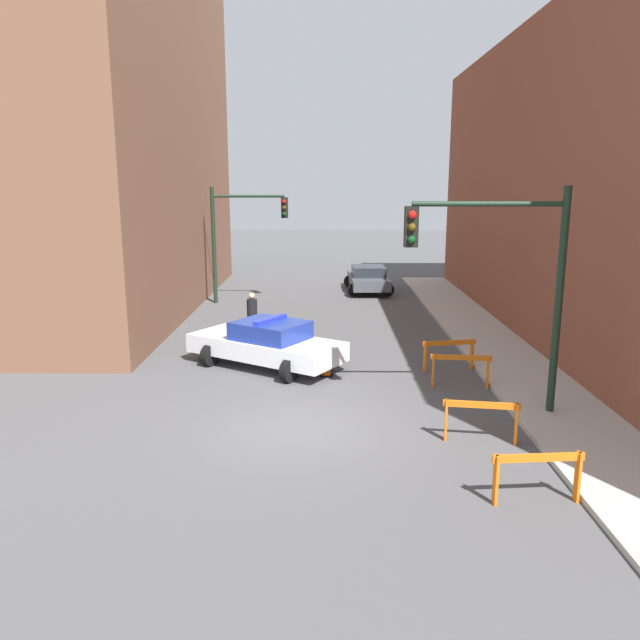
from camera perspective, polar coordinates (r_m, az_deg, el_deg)
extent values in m
plane|color=#4C4C4F|center=(14.23, -1.96, -9.75)|extent=(120.00, 120.00, 0.00)
cube|color=#B2ADA3|center=(15.27, 22.28, -8.90)|extent=(2.40, 44.00, 0.12)
cube|color=brown|center=(30.62, -26.14, 23.39)|extent=(14.00, 20.00, 23.64)
cylinder|color=black|center=(15.16, 20.97, 1.53)|extent=(0.18, 0.18, 5.20)
cylinder|color=black|center=(14.42, 15.22, 10.21)|extent=(3.40, 0.12, 0.12)
cube|color=black|center=(14.11, 8.34, 8.43)|extent=(0.30, 0.22, 0.90)
sphere|color=red|center=(13.95, 8.46, 9.50)|extent=(0.18, 0.18, 0.18)
sphere|color=#4C3D0C|center=(13.96, 8.42, 8.39)|extent=(0.18, 0.18, 0.18)
sphere|color=#0C4219|center=(13.99, 8.39, 7.29)|extent=(0.18, 0.18, 0.18)
cylinder|color=black|center=(28.61, -9.68, 6.68)|extent=(0.18, 0.18, 5.20)
cylinder|color=black|center=(28.25, -6.58, 11.18)|extent=(3.20, 0.12, 0.12)
cube|color=black|center=(28.12, -3.27, 10.21)|extent=(0.30, 0.22, 0.90)
sphere|color=red|center=(27.96, -3.29, 10.76)|extent=(0.18, 0.18, 0.18)
sphere|color=#4C3D0C|center=(27.97, -3.29, 10.20)|extent=(0.18, 0.18, 0.18)
sphere|color=#0C4219|center=(27.98, -3.28, 9.65)|extent=(0.18, 0.18, 0.18)
cube|color=white|center=(18.60, -4.98, -2.47)|extent=(4.96, 4.08, 0.55)
cube|color=navy|center=(18.36, -4.55, -0.94)|extent=(2.54, 2.43, 0.52)
cylinder|color=black|center=(18.97, -10.04, -3.19)|extent=(0.54, 0.67, 0.66)
cylinder|color=black|center=(20.20, -6.76, -2.12)|extent=(0.54, 0.67, 0.66)
cylinder|color=black|center=(17.18, -2.86, -4.65)|extent=(0.54, 0.67, 0.66)
cylinder|color=black|center=(18.53, 0.22, -3.36)|extent=(0.54, 0.67, 0.66)
cube|color=#2633BF|center=(18.29, -4.57, 0.03)|extent=(0.91, 1.27, 0.12)
cube|color=#474C51|center=(31.61, 4.41, 3.64)|extent=(1.94, 4.36, 0.52)
cube|color=#232833|center=(31.37, 4.46, 4.50)|extent=(1.64, 1.86, 0.48)
cylinder|color=black|center=(32.89, 2.73, 3.55)|extent=(0.63, 0.24, 0.62)
cylinder|color=black|center=(33.05, 5.60, 3.55)|extent=(0.63, 0.24, 0.62)
cylinder|color=black|center=(30.27, 3.10, 2.77)|extent=(0.63, 0.24, 0.62)
cylinder|color=black|center=(30.44, 6.21, 2.77)|extent=(0.63, 0.24, 0.62)
cylinder|color=black|center=(21.90, -6.19, -0.75)|extent=(0.35, 0.35, 0.82)
cylinder|color=black|center=(21.75, -6.24, 1.10)|extent=(0.45, 0.45, 0.62)
sphere|color=tan|center=(21.67, -6.26, 2.19)|extent=(0.27, 0.27, 0.22)
cube|color=orange|center=(11.40, 19.36, -11.79)|extent=(1.60, 0.18, 0.14)
cube|color=orange|center=(11.30, 15.77, -13.89)|extent=(0.06, 0.16, 0.90)
cube|color=orange|center=(11.85, 22.50, -13.11)|extent=(0.06, 0.16, 0.90)
cube|color=orange|center=(13.58, 14.58, -7.52)|extent=(1.59, 0.29, 0.14)
cube|color=orange|center=(13.66, 11.45, -8.95)|extent=(0.07, 0.17, 0.90)
cube|color=orange|center=(13.81, 17.50, -9.05)|extent=(0.07, 0.17, 0.90)
cube|color=orange|center=(17.01, 12.77, -3.37)|extent=(1.60, 0.22, 0.14)
cube|color=orange|center=(17.05, 10.29, -4.56)|extent=(0.07, 0.16, 0.90)
cube|color=orange|center=(17.21, 15.10, -4.63)|extent=(0.07, 0.16, 0.90)
cube|color=orange|center=(18.49, 11.74, -2.06)|extent=(1.58, 0.33, 0.14)
cube|color=orange|center=(18.34, 9.59, -3.32)|extent=(0.08, 0.17, 0.90)
cube|color=orange|center=(18.86, 13.73, -3.07)|extent=(0.08, 0.17, 0.90)
cube|color=black|center=(17.83, 0.57, -5.04)|extent=(0.36, 0.36, 0.04)
cone|color=#F2600C|center=(17.74, 0.57, -4.03)|extent=(0.28, 0.28, 0.62)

